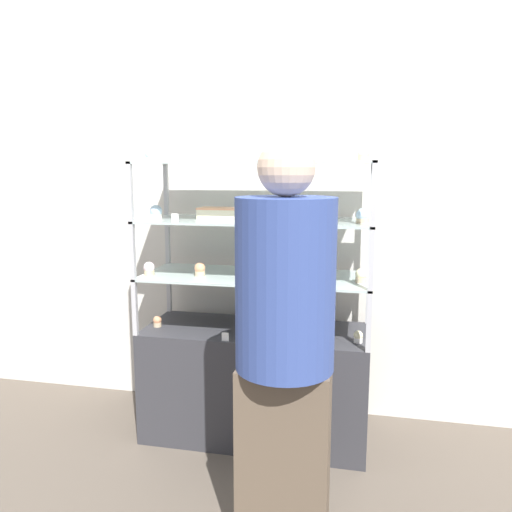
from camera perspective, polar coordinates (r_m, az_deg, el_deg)
ground_plane at (r=3.00m, az=0.00°, el=-19.62°), size 20.00×20.00×0.00m
back_wall at (r=3.02m, az=1.58°, el=6.42°), size 8.00×0.05×2.60m
display_base at (r=2.87m, az=0.00°, el=-14.21°), size 1.22×0.50×0.62m
display_riser_lower at (r=2.68m, az=0.00°, el=-2.60°), size 1.22×0.50×0.30m
display_riser_middle at (r=2.64m, az=0.00°, el=3.78°), size 1.22×0.50×0.30m
display_riser_upper at (r=2.63m, az=0.00°, el=10.30°), size 1.22×0.50×0.30m
layer_cake_centerpiece at (r=2.81m, az=2.17°, el=-6.98°), size 0.21×0.21×0.10m
sheet_cake_frosted at (r=2.70m, az=-4.04°, el=4.92°), size 0.24×0.13×0.06m
cupcake_0 at (r=2.84m, az=-11.21°, el=-7.35°), size 0.05×0.05×0.06m
cupcake_1 at (r=2.59m, az=11.60°, el=-9.03°), size 0.05×0.05×0.06m
price_tag_0 at (r=2.57m, az=-3.54°, el=-9.21°), size 0.04×0.00×0.04m
cupcake_2 at (r=2.74m, az=-12.12°, el=-1.45°), size 0.06×0.06×0.07m
cupcake_3 at (r=2.67m, az=-6.43°, el=-1.55°), size 0.06×0.06×0.07m
cupcake_4 at (r=2.56m, az=-0.70°, el=-1.98°), size 0.06×0.06×0.07m
cupcake_5 at (r=2.59m, az=5.46°, el=-1.88°), size 0.06×0.06×0.07m
cupcake_6 at (r=2.55m, az=11.93°, el=-2.22°), size 0.06×0.06×0.07m
price_tag_1 at (r=2.40m, az=7.00°, el=-3.11°), size 0.04×0.00×0.04m
cupcake_7 at (r=2.76m, az=-11.36°, el=4.93°), size 0.07×0.07×0.07m
cupcake_8 at (r=2.52m, az=3.60°, el=4.68°), size 0.07×0.07×0.07m
cupcake_9 at (r=2.51m, az=12.11°, el=4.47°), size 0.07×0.07×0.07m
price_tag_2 at (r=2.52m, az=-9.24°, el=4.32°), size 0.04×0.00×0.04m
cupcake_10 at (r=2.75m, az=-11.95°, el=11.12°), size 0.06×0.06×0.07m
cupcake_11 at (r=2.51m, az=-0.49°, el=11.51°), size 0.06×0.06×0.07m
cupcake_12 at (r=2.48m, az=12.19°, el=11.32°), size 0.06×0.06×0.07m
price_tag_3 at (r=2.41m, az=-1.44°, el=11.34°), size 0.04×0.00×0.04m
donut_glazed at (r=2.62m, az=8.19°, el=11.02°), size 0.14×0.14×0.04m
customer_figure at (r=1.89m, az=3.29°, el=-9.47°), size 0.37×0.37×1.58m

